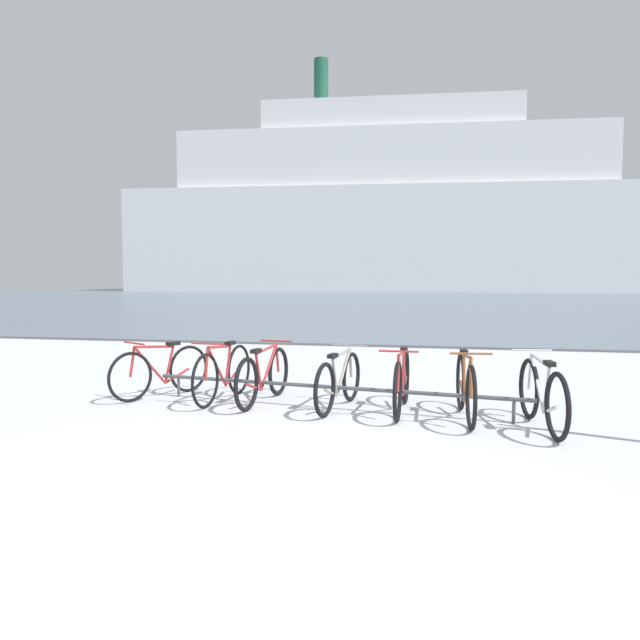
{
  "coord_description": "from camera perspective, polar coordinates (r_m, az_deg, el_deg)",
  "views": [
    {
      "loc": [
        1.62,
        -4.56,
        1.68
      ],
      "look_at": [
        -0.37,
        5.28,
        0.95
      ],
      "focal_mm": 34.37,
      "sensor_mm": 36.0,
      "label": 1
    }
  ],
  "objects": [
    {
      "name": "bicycle_1",
      "position": [
        8.37,
        -9.02,
        -4.9
      ],
      "size": [
        0.46,
        1.69,
        0.83
      ],
      "color": "black",
      "rests_on": "ground"
    },
    {
      "name": "bicycle_4",
      "position": [
        7.64,
        7.63,
        -5.77
      ],
      "size": [
        0.46,
        1.77,
        0.82
      ],
      "color": "black",
      "rests_on": "ground"
    },
    {
      "name": "bicycle_5",
      "position": [
        7.4,
        13.4,
        -6.11
      ],
      "size": [
        0.46,
        1.75,
        0.84
      ],
      "color": "black",
      "rests_on": "ground"
    },
    {
      "name": "bicycle_3",
      "position": [
        7.77,
        1.77,
        -5.74
      ],
      "size": [
        0.46,
        1.66,
        0.77
      ],
      "color": "black",
      "rests_on": "ground"
    },
    {
      "name": "ground",
      "position": [
        58.51,
        9.87,
        2.41
      ],
      "size": [
        80.0,
        132.0,
        0.08
      ],
      "color": "silver"
    },
    {
      "name": "bicycle_0",
      "position": [
        8.8,
        -14.63,
        -4.63
      ],
      "size": [
        0.82,
        1.46,
        0.8
      ],
      "color": "black",
      "rests_on": "ground"
    },
    {
      "name": "bicycle_6",
      "position": [
        7.18,
        19.96,
        -6.61
      ],
      "size": [
        0.46,
        1.7,
        0.83
      ],
      "color": "black",
      "rests_on": "ground"
    },
    {
      "name": "ferry_ship",
      "position": [
        66.9,
        7.39,
        9.79
      ],
      "size": [
        59.82,
        12.9,
        24.75
      ],
      "color": "white",
      "rests_on": "ground"
    },
    {
      "name": "bike_rack",
      "position": [
        7.78,
        0.88,
        -6.32
      ],
      "size": [
        4.9,
        0.82,
        0.31
      ],
      "color": "#4C5156",
      "rests_on": "ground"
    },
    {
      "name": "bicycle_2",
      "position": [
        8.16,
        -5.27,
        -5.22
      ],
      "size": [
        0.46,
        1.75,
        0.79
      ],
      "color": "black",
      "rests_on": "ground"
    }
  ]
}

